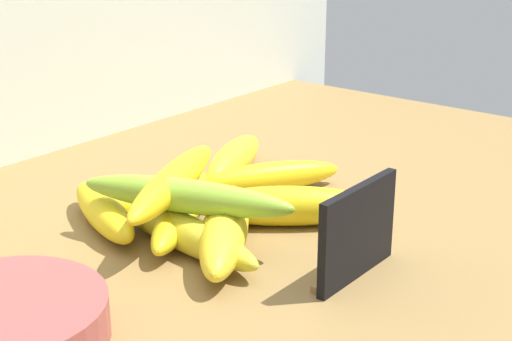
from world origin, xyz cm
name	(u,v)px	position (x,y,z in cm)	size (l,w,h in cm)	color
counter_top	(278,246)	(0.00, 0.00, 1.50)	(110.00, 76.00, 3.00)	olive
chalkboard_sign	(357,235)	(-3.10, -10.76, 6.86)	(11.00, 1.80, 8.40)	black
fruit_bowl	(3,322)	(-28.36, 3.97, 4.64)	(15.62, 15.62, 3.29)	#994442
banana_0	(183,210)	(-4.71, 8.34, 4.79)	(20.02, 3.58, 3.58)	yellow
banana_1	(225,229)	(-6.20, 1.48, 5.13)	(19.65, 4.27, 4.27)	yellow
banana_2	(181,231)	(-8.48, 4.90, 4.73)	(20.67, 3.46, 3.46)	gold
banana_3	(267,178)	(8.09, 7.59, 4.68)	(17.19, 3.36, 3.36)	yellow
banana_4	(234,159)	(10.07, 14.15, 4.93)	(15.57, 3.85, 3.85)	yellow
banana_5	(286,206)	(2.05, 0.52, 5.02)	(18.15, 4.04, 4.04)	yellow
banana_6	(104,211)	(-9.86, 14.17, 4.79)	(15.33, 3.58, 3.58)	yellow
banana_7	(173,181)	(-5.99, 8.19, 8.20)	(20.87, 3.23, 3.23)	yellow
banana_8	(186,196)	(-7.80, 4.83, 8.07)	(20.99, 3.21, 3.21)	#89BA30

